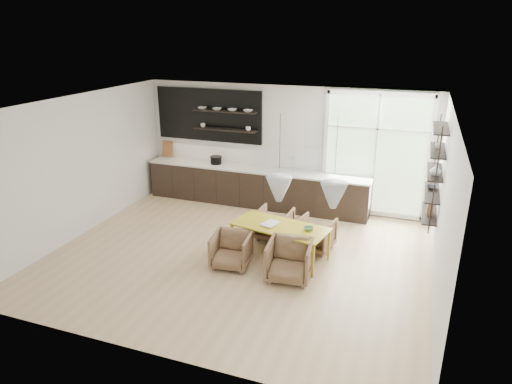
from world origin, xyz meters
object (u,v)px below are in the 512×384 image
at_px(dining_table, 280,228).
at_px(armchair_back_left, 274,224).
at_px(armchair_front_left, 231,250).
at_px(wire_stool, 227,239).
at_px(armchair_back_right, 315,234).
at_px(armchair_front_right, 289,260).

relative_size(dining_table, armchair_back_left, 2.73).
bearing_deg(dining_table, armchair_front_left, -128.07).
distance_m(armchair_front_left, wire_stool, 0.55).
distance_m(dining_table, armchair_back_right, 0.85).
relative_size(armchair_back_left, armchair_front_left, 1.00).
bearing_deg(armchair_back_right, wire_stool, 36.44).
relative_size(armchair_back_left, armchair_back_right, 1.01).
height_order(armchair_back_right, armchair_front_right, armchair_front_right).
bearing_deg(dining_table, armchair_back_right, 58.06).
bearing_deg(armchair_front_left, armchair_back_right, 36.85).
xyz_separation_m(armchair_back_left, armchair_back_right, (0.91, -0.20, -0.00)).
xyz_separation_m(armchair_back_right, armchair_front_right, (-0.16, -1.29, 0.04)).
bearing_deg(armchair_front_right, wire_stool, 153.95).
xyz_separation_m(armchair_front_left, armchair_front_right, (1.12, -0.07, 0.03)).
bearing_deg(armchair_back_left, armchair_back_right, 170.51).
xyz_separation_m(armchair_front_left, wire_stool, (-0.29, 0.46, -0.02)).
bearing_deg(wire_stool, armchair_front_right, -20.80).
distance_m(armchair_back_left, wire_stool, 1.16).
xyz_separation_m(armchair_back_left, wire_stool, (-0.67, -0.95, -0.03)).
bearing_deg(armchair_front_right, dining_table, 113.60).
relative_size(armchair_front_left, wire_stool, 1.53).
xyz_separation_m(armchair_back_right, armchair_front_left, (-1.29, -1.21, 0.00)).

